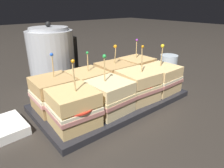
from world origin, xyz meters
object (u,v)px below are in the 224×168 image
(sandwich_front_center_left, at_px, (109,96))
(sandwich_back_center_left, at_px, (87,84))
(serving_platter, at_px, (112,100))
(sandwich_back_center_right, at_px, (115,76))
(drinking_glass, at_px, (168,68))
(sandwich_front_far_right, at_px, (160,78))
(kettle_steel, at_px, (52,57))
(sandwich_front_center_right, at_px, (138,86))
(sandwich_back_far_right, at_px, (137,70))
(sandwich_front_far_left, at_px, (74,108))
(sandwich_back_far_left, at_px, (54,93))
(napkin_stack, at_px, (0,129))

(sandwich_front_center_left, relative_size, sandwich_back_center_left, 1.08)
(serving_platter, height_order, sandwich_back_center_right, sandwich_back_center_right)
(serving_platter, height_order, drinking_glass, drinking_glass)
(sandwich_front_far_right, bearing_deg, kettle_steel, 125.97)
(serving_platter, bearing_deg, sandwich_back_center_right, 44.05)
(sandwich_front_center_right, height_order, sandwich_front_far_right, sandwich_front_center_right)
(drinking_glass, bearing_deg, sandwich_back_far_right, 162.32)
(sandwich_front_far_left, height_order, sandwich_back_center_right, sandwich_front_far_left)
(sandwich_back_far_left, bearing_deg, sandwich_front_center_right, -26.07)
(sandwich_front_far_left, bearing_deg, kettle_steel, 73.99)
(sandwich_front_center_right, xyz_separation_m, sandwich_back_center_right, (-0.00, 0.11, 0.00))
(sandwich_front_far_right, xyz_separation_m, sandwich_back_center_right, (-0.11, 0.11, 0.00))
(sandwich_back_center_right, bearing_deg, sandwich_back_far_right, 1.25)
(sandwich_back_center_left, bearing_deg, napkin_stack, -178.44)
(sandwich_front_center_left, bearing_deg, drinking_glass, 10.69)
(sandwich_front_center_right, bearing_deg, sandwich_back_far_left, 153.93)
(sandwich_front_center_left, relative_size, napkin_stack, 1.38)
(serving_platter, distance_m, sandwich_back_center_right, 0.10)
(sandwich_front_far_right, relative_size, sandwich_back_center_right, 1.03)
(sandwich_back_center_right, xyz_separation_m, kettle_steel, (-0.13, 0.22, 0.05))
(sandwich_front_far_right, distance_m, sandwich_back_far_right, 0.12)
(sandwich_front_far_left, relative_size, sandwich_back_center_right, 1.08)
(sandwich_back_far_left, bearing_deg, drinking_glass, -5.05)
(sandwich_front_center_left, height_order, napkin_stack, sandwich_front_center_left)
(sandwich_back_center_right, bearing_deg, sandwich_back_far_left, 179.86)
(sandwich_front_center_right, bearing_deg, sandwich_front_far_left, 179.92)
(sandwich_front_center_left, distance_m, sandwich_back_center_left, 0.11)
(sandwich_back_center_right, bearing_deg, sandwich_front_center_right, -89.23)
(sandwich_back_center_right, bearing_deg, kettle_steel, 120.39)
(sandwich_front_center_left, xyz_separation_m, drinking_glass, (0.37, 0.07, -0.01))
(drinking_glass, bearing_deg, kettle_steel, 145.53)
(sandwich_front_far_right, height_order, sandwich_back_far_left, sandwich_front_far_right)
(serving_platter, xyz_separation_m, sandwich_front_center_right, (0.06, -0.06, 0.06))
(sandwich_back_far_left, bearing_deg, sandwich_front_far_right, -18.45)
(sandwich_front_center_right, distance_m, sandwich_back_center_left, 0.16)
(napkin_stack, bearing_deg, serving_platter, -8.47)
(kettle_steel, height_order, drinking_glass, kettle_steel)
(serving_platter, distance_m, sandwich_back_far_left, 0.19)
(drinking_glass, bearing_deg, sandwich_front_far_right, -153.25)
(serving_platter, relative_size, sandwich_front_center_left, 2.95)
(sandwich_back_far_left, height_order, sandwich_back_center_left, sandwich_back_far_left)
(drinking_glass, bearing_deg, serving_platter, -177.63)
(serving_platter, height_order, sandwich_back_center_left, sandwich_back_center_left)
(sandwich_front_far_left, distance_m, sandwich_front_center_right, 0.23)
(sandwich_back_far_left, height_order, napkin_stack, sandwich_back_far_left)
(sandwich_front_center_left, xyz_separation_m, sandwich_front_far_right, (0.23, -0.00, 0.00))
(sandwich_back_far_left, height_order, drinking_glass, sandwich_back_far_left)
(sandwich_back_far_right, bearing_deg, sandwich_back_center_left, -179.44)
(sandwich_front_center_right, xyz_separation_m, sandwich_back_far_right, (0.11, 0.11, 0.00))
(kettle_steel, bearing_deg, sandwich_front_far_left, -106.01)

